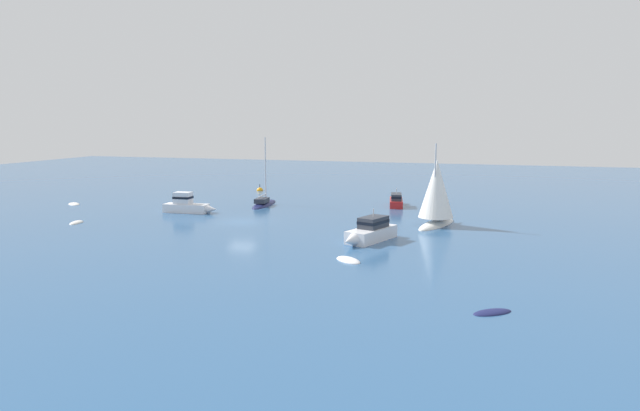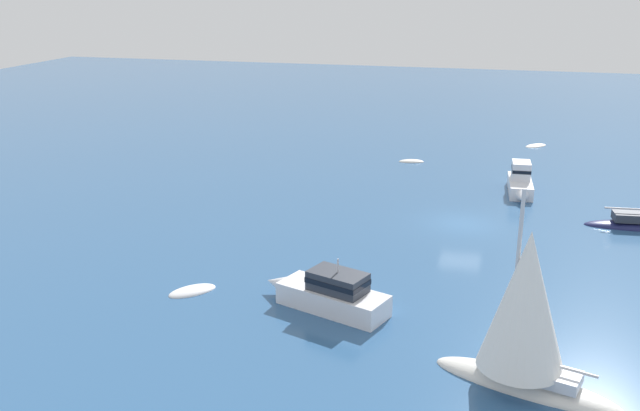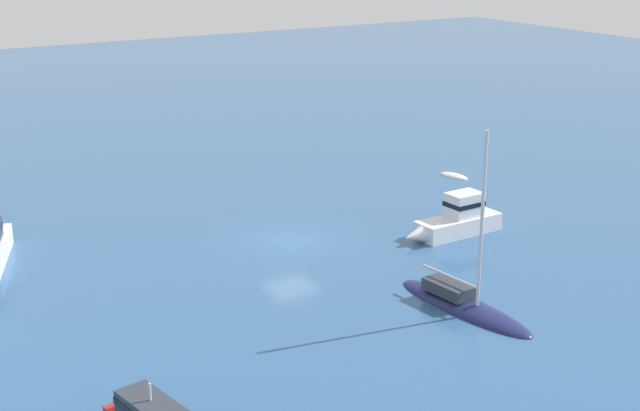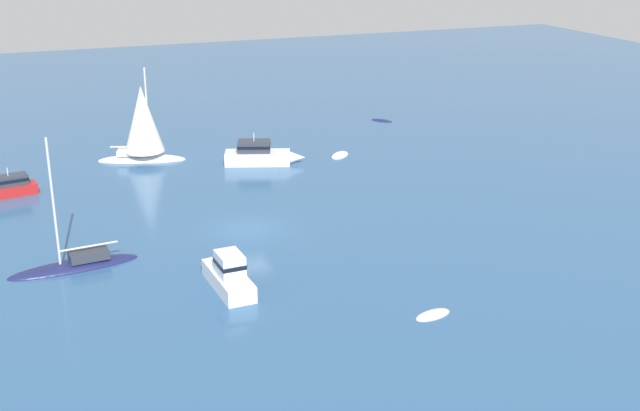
% 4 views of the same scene
% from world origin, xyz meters
% --- Properties ---
extents(ground_plane, '(160.00, 160.00, 0.00)m').
position_xyz_m(ground_plane, '(0.00, 0.00, 0.00)').
color(ground_plane, '#2D5684').
extents(yacht, '(3.95, 7.24, 8.01)m').
position_xyz_m(yacht, '(-17.90, -3.34, 2.75)').
color(yacht, silver).
rests_on(yacht, ground).
extents(skiff, '(2.30, 2.04, 0.31)m').
position_xyz_m(skiff, '(-23.01, 20.33, 0.00)').
color(skiff, '#191E4C').
rests_on(skiff, ground).
extents(dinghy, '(1.34, 2.21, 0.40)m').
position_xyz_m(dinghy, '(14.61, 5.15, 0.00)').
color(dinghy, silver).
rests_on(dinghy, ground).
extents(dinghy_1, '(2.49, 2.42, 0.32)m').
position_xyz_m(dinghy_1, '(23.25, -4.91, 0.00)').
color(dinghy_1, silver).
rests_on(dinghy_1, ground).
extents(cabin_cruiser, '(2.19, 5.85, 2.05)m').
position_xyz_m(cabin_cruiser, '(-12.44, -14.31, 0.63)').
color(cabin_cruiser, '#B21E1E').
rests_on(cabin_cruiser, ground).
extents(ketch, '(2.43, 7.36, 8.03)m').
position_xyz_m(ketch, '(2.12, -10.72, 0.13)').
color(ketch, '#191E4C').
rests_on(ketch, ground).
extents(cabin_cruiser_1, '(3.50, 6.47, 2.55)m').
position_xyz_m(cabin_cruiser_1, '(-13.53, 5.06, 0.78)').
color(cabin_cruiser_1, white).
rests_on(cabin_cruiser_1, ground).
extents(launch, '(5.85, 1.78, 2.13)m').
position_xyz_m(launch, '(7.73, -3.44, 0.78)').
color(launch, white).
rests_on(launch, ground).
extents(tender, '(2.56, 2.49, 0.45)m').
position_xyz_m(tender, '(-13.43, 11.91, 0.00)').
color(tender, white).
rests_on(tender, ground).
extents(channel_buoy, '(0.88, 0.88, 1.30)m').
position_xyz_m(channel_buoy, '(7.73, -22.94, 0.00)').
color(channel_buoy, orange).
rests_on(channel_buoy, ground).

